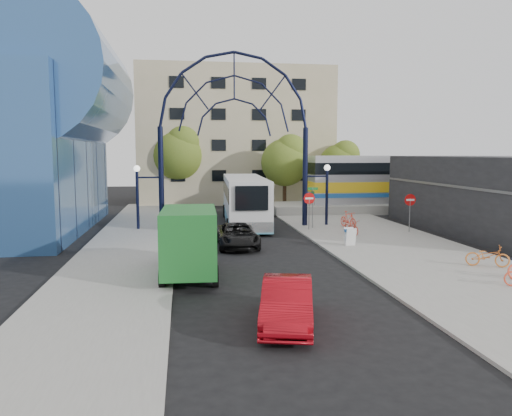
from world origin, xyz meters
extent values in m
plane|color=black|center=(0.00, 0.00, 0.00)|extent=(120.00, 120.00, 0.00)
cube|color=gray|center=(8.00, 4.00, 0.06)|extent=(8.00, 56.00, 0.12)
cube|color=gray|center=(-6.50, 6.00, 0.06)|extent=(5.00, 50.00, 0.12)
cylinder|color=black|center=(-5.00, 14.00, 3.50)|extent=(0.36, 0.36, 7.00)
cylinder|color=black|center=(5.00, 14.00, 3.50)|extent=(0.36, 0.36, 7.00)
cylinder|color=black|center=(-6.60, 14.00, 2.00)|extent=(0.20, 0.20, 4.00)
cylinder|color=black|center=(6.60, 14.00, 2.00)|extent=(0.20, 0.20, 4.00)
sphere|color=white|center=(-6.60, 14.00, 4.20)|extent=(0.44, 0.44, 0.44)
sphere|color=white|center=(6.60, 14.00, 4.20)|extent=(0.44, 0.44, 0.44)
cylinder|color=slate|center=(4.80, 12.00, 1.22)|extent=(0.06, 0.06, 2.20)
cylinder|color=red|center=(4.80, 12.00, 2.22)|extent=(0.80, 0.04, 0.80)
cube|color=white|center=(4.80, 11.97, 2.22)|extent=(0.55, 0.02, 0.12)
cylinder|color=slate|center=(11.00, 10.00, 1.22)|extent=(0.06, 0.06, 2.20)
cylinder|color=red|center=(11.00, 10.00, 2.22)|extent=(0.76, 0.04, 0.76)
cube|color=white|center=(11.00, 9.97, 2.22)|extent=(0.55, 0.02, 0.12)
cylinder|color=slate|center=(5.20, 12.60, 1.52)|extent=(0.05, 0.05, 2.80)
cube|color=#146626|center=(5.20, 12.60, 2.82)|extent=(0.70, 0.03, 0.18)
cube|color=#146626|center=(5.20, 12.60, 2.57)|extent=(0.03, 0.70, 0.18)
cube|color=white|center=(5.60, 5.80, 0.62)|extent=(0.55, 0.26, 0.99)
cube|color=white|center=(5.60, 6.15, 0.62)|extent=(0.55, 0.26, 0.99)
cube|color=#1E59A5|center=(5.60, 5.98, 0.95)|extent=(0.55, 0.42, 0.14)
cylinder|color=#2F5690|center=(-12.00, 15.00, 10.00)|extent=(9.00, 16.00, 9.00)
cube|color=black|center=(16.00, 10.00, 2.50)|extent=(6.00, 16.00, 5.00)
cube|color=tan|center=(2.00, 35.00, 7.00)|extent=(20.00, 12.00, 14.00)
cube|color=gray|center=(20.00, 22.00, 0.40)|extent=(32.00, 5.00, 0.80)
cube|color=#B7B7BC|center=(20.00, 22.00, 2.90)|extent=(25.00, 3.00, 4.20)
cube|color=gold|center=(20.00, 22.00, 2.30)|extent=(25.10, 3.05, 0.90)
cube|color=black|center=(20.00, 22.00, 3.90)|extent=(25.05, 3.05, 1.00)
cube|color=#1E59A5|center=(20.00, 22.00, 1.60)|extent=(25.10, 3.05, 0.35)
cylinder|color=#382314|center=(6.00, 26.00, 1.26)|extent=(0.36, 0.36, 2.52)
sphere|color=#3C5616|center=(6.00, 26.00, 4.34)|extent=(4.48, 4.48, 4.48)
sphere|color=#3C5616|center=(6.50, 25.70, 5.46)|extent=(3.08, 3.08, 3.08)
cylinder|color=#382314|center=(-4.00, 30.00, 1.44)|extent=(0.36, 0.36, 2.88)
sphere|color=#3C5616|center=(-4.00, 30.00, 4.96)|extent=(5.12, 5.12, 5.12)
sphere|color=#3C5616|center=(-3.50, 29.70, 6.24)|extent=(3.52, 3.52, 3.52)
cylinder|color=#382314|center=(12.00, 28.00, 1.17)|extent=(0.36, 0.36, 2.34)
sphere|color=#3C5616|center=(12.00, 28.00, 4.03)|extent=(4.16, 4.16, 4.16)
sphere|color=#3C5616|center=(12.50, 27.70, 5.07)|extent=(2.86, 2.86, 2.86)
cube|color=silver|center=(0.95, 16.13, 1.89)|extent=(3.43, 12.56, 3.13)
cube|color=#529BB8|center=(0.95, 16.13, 0.59)|extent=(3.46, 12.56, 0.76)
cube|color=black|center=(0.95, 16.13, 2.54)|extent=(3.47, 12.32, 0.97)
cube|color=black|center=(0.61, 9.84, 2.49)|extent=(2.04, 0.26, 1.51)
cube|color=black|center=(1.29, 22.28, 1.73)|extent=(2.60, 0.33, 1.73)
cylinder|color=black|center=(-0.18, 20.05, 0.52)|extent=(0.36, 1.05, 1.04)
cylinder|color=black|center=(2.51, 19.90, 0.52)|extent=(0.36, 1.05, 1.04)
cylinder|color=black|center=(-0.64, 11.61, 0.52)|extent=(0.36, 1.05, 1.04)
cylinder|color=black|center=(2.05, 11.46, 0.52)|extent=(0.36, 1.05, 1.04)
cube|color=black|center=(-3.23, 2.69, 0.99)|extent=(2.15, 2.24, 1.98)
cube|color=black|center=(-3.20, 3.77, 1.40)|extent=(1.80, 0.16, 0.90)
cube|color=#1B6826|center=(-3.33, -0.01, 1.71)|extent=(2.31, 4.22, 2.52)
cylinder|color=black|center=(-4.28, 2.46, 0.43)|extent=(0.27, 0.87, 0.86)
cylinder|color=black|center=(-2.21, 2.39, 0.43)|extent=(0.27, 0.87, 0.86)
cylinder|color=black|center=(-4.41, -1.05, 0.43)|extent=(0.27, 0.87, 0.86)
cylinder|color=black|center=(-2.34, -1.12, 0.43)|extent=(0.27, 0.87, 0.86)
imported|color=black|center=(-0.59, 7.06, 0.66)|extent=(2.22, 4.78, 1.33)
imported|color=#990912|center=(-0.46, -5.81, 0.71)|extent=(2.42, 4.53, 1.42)
imported|color=red|center=(6.98, 9.66, 0.58)|extent=(0.86, 1.83, 0.92)
imported|color=#F84631|center=(7.71, 12.49, 0.68)|extent=(1.01, 1.93, 1.12)
imported|color=orange|center=(10.05, 0.10, 0.61)|extent=(1.97, 1.38, 0.98)
camera|label=1|loc=(-3.55, -20.32, 5.26)|focal=35.00mm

